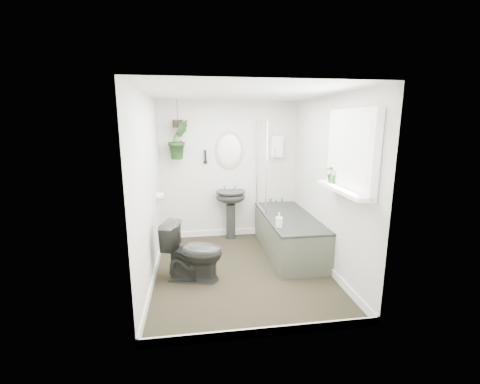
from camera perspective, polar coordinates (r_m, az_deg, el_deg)
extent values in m
cube|color=#2D261B|center=(4.47, 0.29, -13.81)|extent=(2.30, 2.80, 0.02)
cube|color=white|center=(4.02, 0.33, 17.34)|extent=(2.30, 2.80, 0.02)
cube|color=silver|center=(5.47, -1.94, 3.85)|extent=(2.30, 0.02, 2.30)
cube|color=silver|center=(2.75, 4.78, -4.93)|extent=(2.30, 0.02, 2.30)
cube|color=silver|center=(4.08, -16.01, 0.41)|extent=(0.02, 2.80, 2.30)
cube|color=silver|center=(4.41, 15.37, 1.33)|extent=(0.02, 2.80, 2.30)
cube|color=white|center=(4.44, 0.29, -13.12)|extent=(2.30, 2.80, 0.10)
cube|color=white|center=(5.50, 6.51, 8.03)|extent=(0.20, 0.10, 0.35)
ellipsoid|color=tan|center=(5.38, -1.91, 7.47)|extent=(0.46, 0.03, 0.62)
cylinder|color=black|center=(5.35, -6.17, 6.30)|extent=(0.04, 0.04, 0.22)
cylinder|color=white|center=(4.81, -14.07, -0.76)|extent=(0.11, 0.11, 0.11)
cube|color=white|center=(3.69, 19.17, 6.83)|extent=(0.08, 1.00, 0.90)
cube|color=white|center=(3.72, 17.75, 0.40)|extent=(0.18, 1.00, 0.04)
cube|color=white|center=(3.67, 18.54, 6.84)|extent=(0.01, 0.86, 0.76)
imported|color=#242522|center=(4.13, -8.32, -10.40)|extent=(0.82, 0.60, 0.75)
imported|color=black|center=(3.97, 16.40, 3.34)|extent=(0.24, 0.22, 0.25)
imported|color=black|center=(5.22, -10.90, 9.13)|extent=(0.42, 0.39, 0.61)
imported|color=black|center=(4.33, 6.96, -4.94)|extent=(0.11, 0.11, 0.20)
cylinder|color=black|center=(5.21, -11.01, 11.84)|extent=(0.16, 0.16, 0.12)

